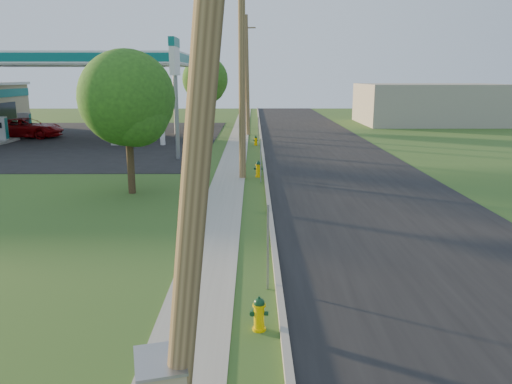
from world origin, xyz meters
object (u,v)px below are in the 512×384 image
Objects in this scene: fuel_pump_ne at (125,133)px; tree_verge at (129,102)px; price_pylon at (175,64)px; fuel_pump_se at (137,127)px; fuel_pump_sw at (25,128)px; car_red at (27,128)px; hydrant_mid at (258,169)px; tree_lot at (206,81)px; hydrant_near at (259,314)px; utility_pole_near at (203,71)px; hydrant_far at (256,141)px; utility_pole_far at (247,76)px; utility_pole_mid at (242,72)px; fuel_pump_nw at (1,133)px.

tree_verge is (4.46, -16.21, 3.03)m from fuel_pump_ne.
fuel_pump_se is at bearing 113.50° from price_pylon.
fuel_pump_sw is 0.57× the size of car_red.
fuel_pump_sw is (-9.00, 4.00, 0.00)m from fuel_pump_ne.
fuel_pump_sw is at bearing 140.60° from price_pylon.
tree_lot is at bearing 100.64° from hydrant_mid.
fuel_pump_se is at bearing 102.43° from tree_verge.
fuel_pump_ne is at bearing -110.53° from tree_lot.
hydrant_near is 0.12× the size of car_red.
utility_pole_near is 29.94m from hydrant_far.
fuel_pump_sw is at bearing 117.09° from utility_pole_near.
price_pylon reaches higher than tree_lot.
utility_pole_far is 10.99m from fuel_pump_ne.
fuel_pump_sw is at bearing 123.65° from tree_verge.
hydrant_near is (9.53, -27.70, -0.38)m from fuel_pump_ne.
utility_pole_far is 1.71× the size of car_red.
hydrant_far is at bearing 86.67° from utility_pole_mid.
tree_lot reaches higher than hydrant_near.
utility_pole_far is at bearing 90.00° from utility_pole_mid.
hydrant_far is (-0.08, 11.36, -0.06)m from hydrant_mid.
utility_pole_far is 1.63× the size of tree_verge.
fuel_pump_ne is at bearing 171.68° from hydrant_far.
hydrant_near is at bearing -87.53° from utility_pole_mid.
price_pylon is 10.12× the size of hydrant_far.
hydrant_near is (0.63, 3.30, -4.46)m from utility_pole_near.
fuel_pump_sw and fuel_pump_se have the same top height.
fuel_pump_sw is at bearing -176.80° from utility_pole_far.
fuel_pump_se is 8.55m from car_red.
utility_pole_mid is 14.48× the size of hydrant_far.
utility_pole_far is 2.97× the size of fuel_pump_se.
utility_pole_mid is 16.31m from fuel_pump_ne.
fuel_pump_sw reaches higher than hydrant_mid.
car_red is at bearing -173.82° from utility_pole_far.
hydrant_near is at bearing -83.39° from tree_lot.
utility_pole_far is 14.05× the size of hydrant_far.
hydrant_near is 1.03× the size of hydrant_far.
car_red is at bearing -143.74° from tree_lot.
fuel_pump_sw is 4.60× the size of hydrant_near.
hydrant_far is at bearing 70.94° from tree_verge.
tree_lot reaches higher than car_red.
fuel_pump_ne is at bearing 127.11° from hydrant_mid.
tree_lot is 41.06m from hydrant_near.
fuel_pump_ne is (9.00, 0.00, 0.00)m from fuel_pump_nw.
hydrant_mid is (5.20, 3.45, -3.36)m from tree_verge.
hydrant_mid is at bearing -87.56° from utility_pole_far.
price_pylon is at bearing -56.31° from fuel_pump_ne.
tree_verge reaches higher than fuel_pump_nw.
hydrant_mid is 11.36m from hydrant_far.
fuel_pump_nw is 0.48× the size of tree_lot.
tree_lot is (4.83, 8.90, 3.58)m from fuel_pump_se.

